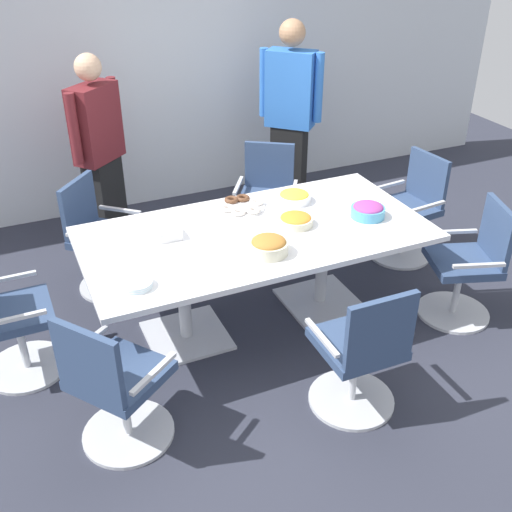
# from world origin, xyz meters

# --- Properties ---
(ground_plane) EXTENTS (10.00, 10.00, 0.01)m
(ground_plane) POSITION_xyz_m (0.00, 0.00, -0.01)
(ground_plane) COLOR #2D303D
(back_wall) EXTENTS (8.00, 0.10, 2.80)m
(back_wall) POSITION_xyz_m (0.00, 2.40, 1.40)
(back_wall) COLOR silver
(back_wall) RESTS_ON ground
(conference_table) EXTENTS (2.40, 1.20, 0.75)m
(conference_table) POSITION_xyz_m (0.00, 0.00, 0.63)
(conference_table) COLOR white
(conference_table) RESTS_ON ground
(office_chair_0) EXTENTS (0.76, 0.76, 0.91)m
(office_chair_0) POSITION_xyz_m (-1.20, -0.78, 0.41)
(office_chair_0) COLOR silver
(office_chair_0) RESTS_ON ground
(office_chair_1) EXTENTS (0.55, 0.55, 0.91)m
(office_chair_1) POSITION_xyz_m (0.19, -1.10, 0.41)
(office_chair_1) COLOR silver
(office_chair_1) RESTS_ON ground
(office_chair_2) EXTENTS (0.69, 0.69, 0.91)m
(office_chair_2) POSITION_xyz_m (1.45, -0.57, 0.41)
(office_chair_2) COLOR silver
(office_chair_2) RESTS_ON ground
(office_chair_3) EXTENTS (0.59, 0.59, 0.91)m
(office_chair_3) POSITION_xyz_m (1.61, 0.36, 0.41)
(office_chair_3) COLOR silver
(office_chair_3) RESTS_ON ground
(office_chair_4) EXTENTS (0.75, 0.75, 0.91)m
(office_chair_4) POSITION_xyz_m (0.56, 1.04, 0.41)
(office_chair_4) COLOR silver
(office_chair_4) RESTS_ON ground
(office_chair_5) EXTENTS (0.76, 0.76, 0.91)m
(office_chair_5) POSITION_xyz_m (-0.93, 0.92, 0.41)
(office_chair_5) COLOR silver
(office_chair_5) RESTS_ON ground
(office_chair_6) EXTENTS (0.54, 0.54, 0.91)m
(office_chair_6) POSITION_xyz_m (-1.69, 0.11, 0.41)
(office_chair_6) COLOR silver
(office_chair_6) RESTS_ON ground
(person_standing_0) EXTENTS (0.51, 0.46, 1.70)m
(person_standing_0) POSITION_xyz_m (-0.74, 1.63, 0.88)
(person_standing_0) COLOR black
(person_standing_0) RESTS_ON ground
(person_standing_1) EXTENTS (0.49, 0.49, 1.84)m
(person_standing_1) POSITION_xyz_m (1.06, 1.59, 0.97)
(person_standing_1) COLOR black
(person_standing_1) RESTS_ON ground
(snack_bowl_chips_orange) EXTENTS (0.25, 0.25, 0.08)m
(snack_bowl_chips_orange) POSITION_xyz_m (0.30, -0.02, 0.79)
(snack_bowl_chips_orange) COLOR beige
(snack_bowl_chips_orange) RESTS_ON conference_table
(snack_bowl_candy_mix) EXTENTS (0.25, 0.25, 0.11)m
(snack_bowl_candy_mix) POSITION_xyz_m (0.83, -0.12, 0.80)
(snack_bowl_candy_mix) COLOR #4C9EC6
(snack_bowl_candy_mix) RESTS_ON conference_table
(snack_bowl_pretzels) EXTENTS (0.26, 0.26, 0.12)m
(snack_bowl_pretzels) POSITION_xyz_m (-0.05, -0.31, 0.81)
(snack_bowl_pretzels) COLOR beige
(snack_bowl_pretzels) RESTS_ON conference_table
(snack_bowl_chips_yellow) EXTENTS (0.25, 0.25, 0.08)m
(snack_bowl_chips_yellow) POSITION_xyz_m (0.46, 0.32, 0.79)
(snack_bowl_chips_yellow) COLOR white
(snack_bowl_chips_yellow) RESTS_ON conference_table
(donut_platter) EXTENTS (0.35, 0.34, 0.04)m
(donut_platter) POSITION_xyz_m (0.05, 0.38, 0.77)
(donut_platter) COLOR white
(donut_platter) RESTS_ON conference_table
(plate_stack) EXTENTS (0.19, 0.19, 0.04)m
(plate_stack) POSITION_xyz_m (-0.93, -0.36, 0.77)
(plate_stack) COLOR white
(plate_stack) RESTS_ON conference_table
(napkin_pile) EXTENTS (0.16, 0.16, 0.07)m
(napkin_pile) POSITION_xyz_m (-0.58, 0.16, 0.79)
(napkin_pile) COLOR white
(napkin_pile) RESTS_ON conference_table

